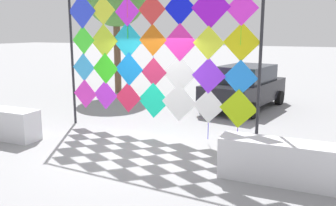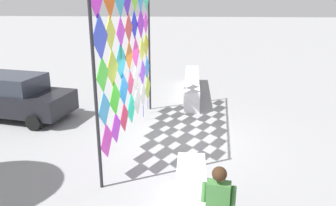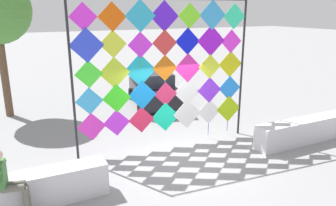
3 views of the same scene
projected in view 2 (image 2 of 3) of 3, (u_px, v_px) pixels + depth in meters
ground at (176, 140)px, 9.70m from camera, size 120.00×120.00×0.00m
plaza_ledge_right at (192, 86)px, 14.04m from camera, size 4.79×0.58×0.76m
kite_display_rack at (130, 53)px, 9.08m from camera, size 5.41×0.49×4.44m
seated_vendor at (219, 200)px, 5.21m from camera, size 0.74×0.55×1.60m
parked_car at (14, 96)px, 11.29m from camera, size 2.44×4.10×1.49m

